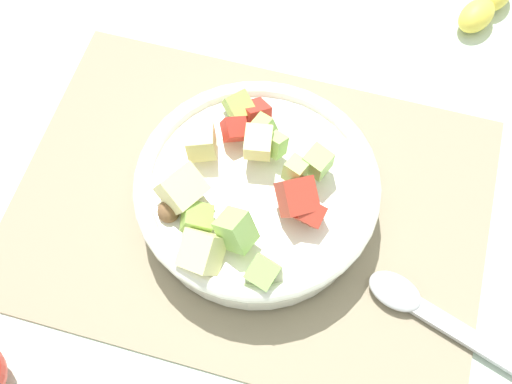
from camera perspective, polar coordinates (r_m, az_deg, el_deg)
name	(u,v)px	position (r m, az deg, el deg)	size (l,w,h in m)	color
ground_plane	(250,207)	(0.74, -0.47, -1.28)	(2.40, 2.40, 0.00)	silver
placemat	(250,206)	(0.73, -0.47, -1.18)	(0.50, 0.36, 0.01)	gray
salad_bowl	(255,195)	(0.70, -0.10, -0.26)	(0.25, 0.25, 0.10)	white
serving_spoon	(429,313)	(0.70, 14.29, -9.75)	(0.20, 0.09, 0.01)	#B7B7BC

